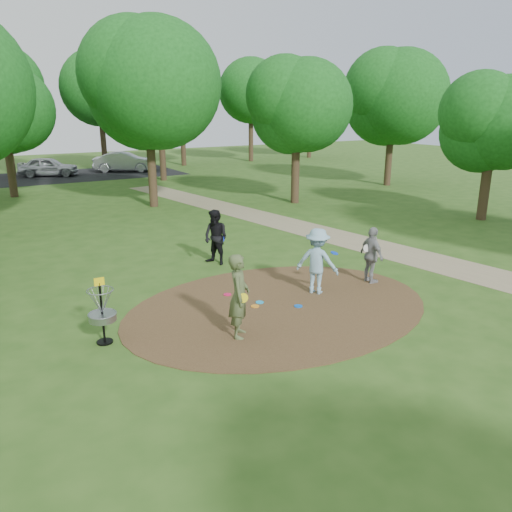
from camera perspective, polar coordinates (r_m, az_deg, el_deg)
ground at (r=13.24m, az=2.70°, el=-5.85°), size 100.00×100.00×0.00m
dirt_clearing at (r=13.23m, az=2.70°, el=-5.81°), size 8.40×8.40×0.02m
footpath at (r=18.73m, az=15.97°, el=0.35°), size 7.55×39.89×0.01m
parking_lot at (r=41.41m, az=-18.76°, el=8.81°), size 14.00×8.00×0.01m
player_observer_with_disc at (r=11.26m, az=-1.94°, el=-4.61°), size 0.79×0.86×1.97m
player_throwing_with_disc at (r=14.00m, az=7.01°, el=-0.60°), size 1.38×1.39×1.87m
player_walking_with_disc at (r=16.56m, az=-4.61°, el=2.13°), size 1.00×1.10×1.84m
player_waiting_with_disc at (r=15.14m, az=13.08°, el=0.08°), size 0.56×1.04×1.71m
disc_ground_cyan at (r=13.46m, az=0.42°, el=-5.31°), size 0.22×0.22×0.02m
disc_ground_blue at (r=13.25m, az=4.85°, el=-5.73°), size 0.22×0.22×0.02m
disc_ground_red at (r=14.02m, az=-3.29°, el=-4.41°), size 0.22×0.22×0.02m
car_left at (r=41.26m, az=-22.65°, el=9.41°), size 4.60×3.24×1.45m
car_right at (r=42.33m, az=-14.80°, el=10.37°), size 5.05×3.60×1.58m
disc_ground_orange at (r=13.20m, az=-0.11°, el=-5.76°), size 0.22×0.22×0.02m
disc_golf_basket at (r=11.49m, az=-17.24°, el=-5.52°), size 0.63×0.63×1.54m
tree_ring at (r=21.99m, az=-5.66°, el=17.35°), size 37.27×45.44×9.16m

